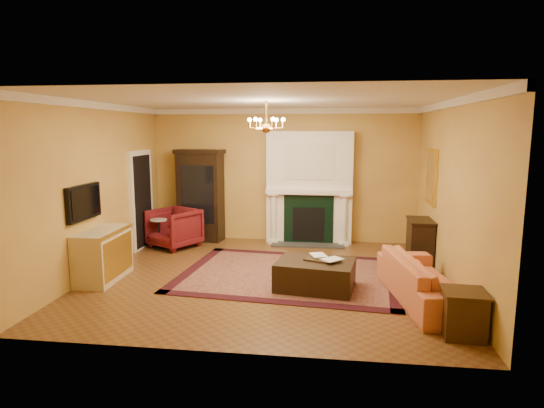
% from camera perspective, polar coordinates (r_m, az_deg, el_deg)
% --- Properties ---
extents(floor, '(6.00, 5.50, 0.02)m').
position_cam_1_polar(floor, '(7.99, -0.68, -9.21)').
color(floor, brown).
rests_on(floor, ground).
extents(ceiling, '(6.00, 5.50, 0.02)m').
position_cam_1_polar(ceiling, '(7.60, -0.73, 12.95)').
color(ceiling, silver).
rests_on(ceiling, wall_back).
extents(wall_back, '(6.00, 0.02, 3.00)m').
position_cam_1_polar(wall_back, '(10.37, 1.44, 3.59)').
color(wall_back, gold).
rests_on(wall_back, floor).
extents(wall_front, '(6.00, 0.02, 3.00)m').
position_cam_1_polar(wall_front, '(4.97, -5.19, -2.60)').
color(wall_front, gold).
rests_on(wall_front, floor).
extents(wall_left, '(0.02, 5.50, 3.00)m').
position_cam_1_polar(wall_left, '(8.60, -20.99, 1.82)').
color(wall_left, gold).
rests_on(wall_left, floor).
extents(wall_right, '(0.02, 5.50, 3.00)m').
position_cam_1_polar(wall_right, '(7.82, 21.71, 1.10)').
color(wall_right, gold).
rests_on(wall_right, floor).
extents(fireplace, '(1.90, 0.70, 2.50)m').
position_cam_1_polar(fireplace, '(10.17, 4.69, 1.72)').
color(fireplace, white).
rests_on(fireplace, wall_back).
extents(crown_molding, '(6.00, 5.50, 0.12)m').
position_cam_1_polar(crown_molding, '(8.54, 0.20, 12.06)').
color(crown_molding, white).
rests_on(crown_molding, ceiling).
extents(doorway, '(0.08, 1.05, 2.10)m').
position_cam_1_polar(doorway, '(10.15, -16.05, 0.52)').
color(doorway, white).
rests_on(doorway, wall_left).
extents(tv_panel, '(0.09, 0.95, 0.58)m').
position_cam_1_polar(tv_panel, '(8.07, -22.53, 0.21)').
color(tv_panel, black).
rests_on(tv_panel, wall_left).
extents(gilt_mirror, '(0.06, 0.76, 1.05)m').
position_cam_1_polar(gilt_mirror, '(9.15, 19.37, 3.26)').
color(gilt_mirror, gold).
rests_on(gilt_mirror, wall_right).
extents(chandelier, '(0.63, 0.55, 0.53)m').
position_cam_1_polar(chandelier, '(7.58, -0.72, 9.92)').
color(chandelier, '#C38435').
rests_on(chandelier, ceiling).
extents(oriental_rug, '(4.01, 3.16, 0.02)m').
position_cam_1_polar(oriental_rug, '(8.10, 2.19, -8.82)').
color(oriental_rug, '#4D101D').
rests_on(oriental_rug, floor).
extents(china_cabinet, '(1.05, 0.57, 2.00)m').
position_cam_1_polar(china_cabinet, '(10.53, -8.95, 0.83)').
color(china_cabinet, black).
rests_on(china_cabinet, floor).
extents(wingback_armchair, '(1.21, 1.19, 0.93)m').
position_cam_1_polar(wingback_armchair, '(10.07, -12.19, -2.75)').
color(wingback_armchair, maroon).
rests_on(wingback_armchair, floor).
extents(pedestal_table, '(0.36, 0.36, 0.64)m').
position_cam_1_polar(pedestal_table, '(10.08, -13.99, -3.36)').
color(pedestal_table, black).
rests_on(pedestal_table, floor).
extents(commode, '(0.58, 1.17, 0.86)m').
position_cam_1_polar(commode, '(8.24, -20.45, -6.02)').
color(commode, beige).
rests_on(commode, floor).
extents(coral_sofa, '(1.00, 2.31, 0.88)m').
position_cam_1_polar(coral_sofa, '(7.17, 18.77, -8.12)').
color(coral_sofa, '#D06B42').
rests_on(coral_sofa, floor).
extents(end_table, '(0.50, 0.50, 0.55)m').
position_cam_1_polar(end_table, '(6.20, 22.87, -12.69)').
color(end_table, '#341F0E').
rests_on(end_table, floor).
extents(console_table, '(0.45, 0.75, 0.82)m').
position_cam_1_polar(console_table, '(9.12, 18.06, -4.59)').
color(console_table, black).
rests_on(console_table, floor).
extents(leather_ottoman, '(1.32, 1.04, 0.45)m').
position_cam_1_polar(leather_ottoman, '(7.37, 5.45, -8.81)').
color(leather_ottoman, black).
rests_on(leather_ottoman, oriental_rug).
extents(ottoman_tray, '(0.49, 0.44, 0.03)m').
position_cam_1_polar(ottoman_tray, '(7.37, 5.88, -6.90)').
color(ottoman_tray, black).
rests_on(ottoman_tray, leather_ottoman).
extents(book_a, '(0.23, 0.10, 0.31)m').
position_cam_1_polar(book_a, '(7.41, 5.02, -5.46)').
color(book_a, gray).
rests_on(book_a, ottoman_tray).
extents(book_b, '(0.18, 0.19, 0.32)m').
position_cam_1_polar(book_b, '(7.31, 6.93, -5.61)').
color(book_b, gray).
rests_on(book_b, ottoman_tray).
extents(topiary_left, '(0.17, 0.17, 0.47)m').
position_cam_1_polar(topiary_left, '(10.15, 0.85, 3.39)').
color(topiary_left, gray).
rests_on(topiary_left, fireplace).
extents(topiary_right, '(0.16, 0.16, 0.44)m').
position_cam_1_polar(topiary_right, '(10.09, 7.57, 3.19)').
color(topiary_right, gray).
rests_on(topiary_right, fireplace).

